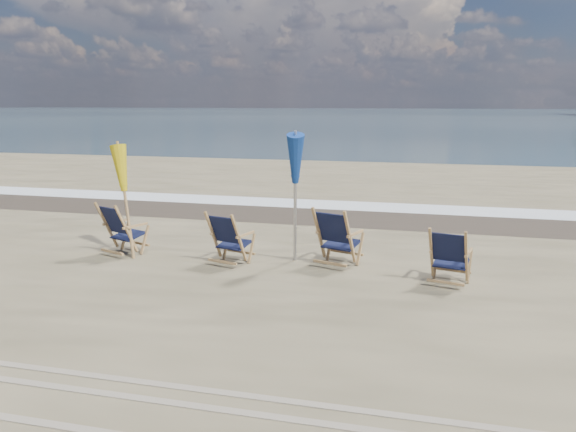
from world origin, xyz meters
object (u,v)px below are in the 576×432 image
beach_chair_3 (466,259)px  beach_chair_0 (126,231)px  umbrella_yellow (125,173)px  beach_chair_2 (350,240)px  beach_chair_1 (239,240)px  umbrella_blue (295,160)px

beach_chair_3 → beach_chair_0: bearing=10.4°
umbrella_yellow → beach_chair_2: bearing=1.4°
beach_chair_2 → beach_chair_1: bearing=28.2°
beach_chair_1 → beach_chair_2: size_ratio=0.92×
beach_chair_1 → umbrella_blue: bearing=-142.1°
beach_chair_0 → beach_chair_3: (5.92, -0.28, -0.04)m
beach_chair_0 → umbrella_blue: umbrella_blue is taller
umbrella_blue → beach_chair_0: bearing=-174.4°
beach_chair_2 → umbrella_yellow: (-4.12, -0.10, 1.02)m
beach_chair_2 → beach_chair_3: (1.86, -0.54, -0.06)m
beach_chair_1 → umbrella_yellow: bearing=9.6°
beach_chair_0 → beach_chair_1: size_ratio=1.04×
umbrella_yellow → umbrella_blue: size_ratio=0.87×
beach_chair_3 → umbrella_yellow: bearing=8.9°
beach_chair_0 → beach_chair_1: (2.19, -0.07, -0.02)m
umbrella_yellow → umbrella_blue: bearing=2.8°
beach_chair_2 → umbrella_blue: bearing=15.2°
beach_chair_0 → umbrella_yellow: size_ratio=0.49×
beach_chair_3 → umbrella_yellow: umbrella_yellow is taller
beach_chair_2 → umbrella_yellow: umbrella_yellow is taller
umbrella_blue → umbrella_yellow: bearing=-177.2°
beach_chair_1 → beach_chair_0: bearing=13.4°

